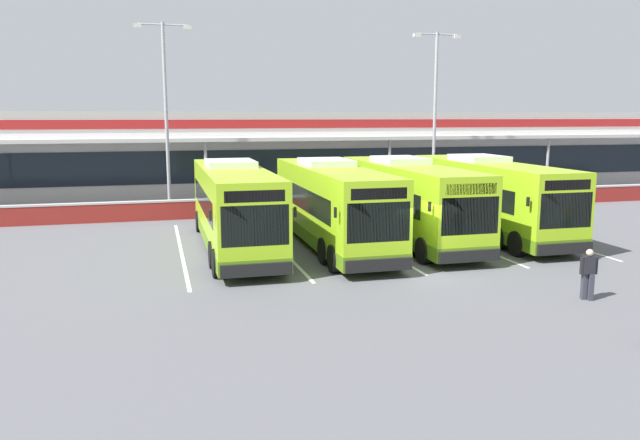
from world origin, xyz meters
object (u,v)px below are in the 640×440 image
object	(u,v)px
coach_bus_leftmost	(234,208)
coach_bus_left_centre	(332,206)
coach_bus_right_centre	(487,198)
coach_bus_centre	(407,202)
lamp_post_centre	(435,107)
lamp_post_west	(166,106)
pedestrian_child	(588,273)

from	to	relation	value
coach_bus_leftmost	coach_bus_left_centre	world-z (taller)	same
coach_bus_leftmost	coach_bus_right_centre	bearing A→B (deg)	1.25
coach_bus_centre	lamp_post_centre	distance (m)	13.97
coach_bus_left_centre	lamp_post_west	distance (m)	14.44
coach_bus_left_centre	lamp_post_west	xyz separation A→B (m)	(-6.66, 12.00, 4.50)
coach_bus_leftmost	coach_bus_centre	bearing A→B (deg)	0.19
coach_bus_right_centre	lamp_post_west	xyz separation A→B (m)	(-14.68, 11.31, 4.50)
coach_bus_centre	coach_bus_right_centre	xyz separation A→B (m)	(4.27, 0.24, 0.00)
coach_bus_left_centre	coach_bus_right_centre	distance (m)	8.05
coach_bus_centre	coach_bus_left_centre	bearing A→B (deg)	-173.17
coach_bus_centre	coach_bus_leftmost	bearing A→B (deg)	-179.81
pedestrian_child	coach_bus_left_centre	bearing A→B (deg)	118.80
coach_bus_left_centre	coach_bus_right_centre	size ratio (longest dim) A/B	1.00
coach_bus_left_centre	lamp_post_centre	distance (m)	16.42
coach_bus_left_centre	coach_bus_centre	distance (m)	3.78
coach_bus_leftmost	coach_bus_left_centre	size ratio (longest dim) A/B	1.00
coach_bus_leftmost	coach_bus_centre	world-z (taller)	same
coach_bus_centre	lamp_post_west	distance (m)	16.19
pedestrian_child	coach_bus_leftmost	bearing A→B (deg)	133.09
lamp_post_west	coach_bus_centre	bearing A→B (deg)	-47.96
coach_bus_leftmost	coach_bus_centre	distance (m)	7.99
coach_bus_leftmost	lamp_post_west	bearing A→B (deg)	101.83
coach_bus_centre	lamp_post_west	xyz separation A→B (m)	(-10.41, 11.55, 4.50)
coach_bus_right_centre	pedestrian_child	size ratio (longest dim) A/B	7.51
coach_bus_leftmost	coach_bus_right_centre	xyz separation A→B (m)	(12.26, 0.27, 0.00)
coach_bus_leftmost	pedestrian_child	world-z (taller)	coach_bus_leftmost
coach_bus_left_centre	lamp_post_west	size ratio (longest dim) A/B	1.11
coach_bus_leftmost	coach_bus_left_centre	xyz separation A→B (m)	(4.24, -0.42, 0.00)
coach_bus_leftmost	lamp_post_centre	size ratio (longest dim) A/B	1.11
coach_bus_centre	coach_bus_right_centre	world-z (taller)	same
pedestrian_child	coach_bus_right_centre	bearing A→B (deg)	76.60
coach_bus_left_centre	lamp_post_centre	bearing A→B (deg)	48.76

